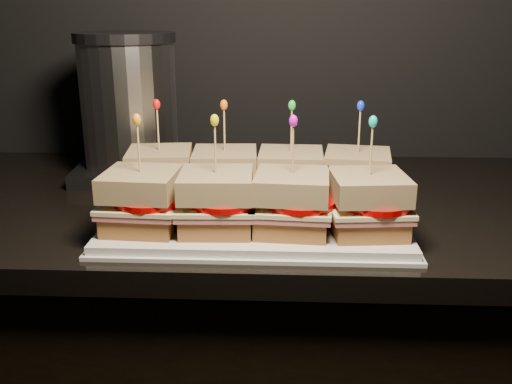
{
  "coord_description": "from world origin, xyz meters",
  "views": [
    {
      "loc": [
        -0.72,
        0.72,
        1.26
      ],
      "look_at": [
        -0.76,
        1.55,
        0.99
      ],
      "focal_mm": 40.0,
      "sensor_mm": 36.0,
      "label": 1
    }
  ],
  "objects": [
    {
      "name": "sandwich_4_bread_bot",
      "position": [
        -0.92,
        1.49,
        0.96
      ],
      "size": [
        0.11,
        0.11,
        0.03
      ],
      "primitive_type": "cube",
      "rotation": [
        0.0,
        0.0,
        -0.06
      ],
      "color": "brown",
      "rests_on": "platter"
    },
    {
      "name": "sandwich_3_bread_top",
      "position": [
        -0.6,
        1.62,
        1.02
      ],
      "size": [
        0.12,
        0.12,
        0.03
      ],
      "primitive_type": "cube",
      "rotation": [
        0.0,
        0.0,
        -0.14
      ],
      "color": "#532D12",
      "rests_on": "sandwich_3_tomato"
    },
    {
      "name": "sandwich_5_pick",
      "position": [
        -0.81,
        1.49,
        1.07
      ],
      "size": [
        0.0,
        0.0,
        0.09
      ],
      "primitive_type": "cylinder",
      "color": "tan",
      "rests_on": "sandwich_5_bread_top"
    },
    {
      "name": "sandwich_0_ham",
      "position": [
        -0.92,
        1.62,
        0.98
      ],
      "size": [
        0.12,
        0.12,
        0.01
      ],
      "primitive_type": "cube",
      "rotation": [
        0.0,
        0.0,
        0.11
      ],
      "color": "#CC6C6E",
      "rests_on": "sandwich_0_bread_bot"
    },
    {
      "name": "sandwich_3_cheese",
      "position": [
        -0.6,
        1.62,
        0.99
      ],
      "size": [
        0.13,
        0.12,
        0.01
      ],
      "primitive_type": "cube",
      "rotation": [
        0.0,
        0.0,
        -0.14
      ],
      "color": "beige",
      "rests_on": "sandwich_3_ham"
    },
    {
      "name": "sandwich_1_bread_top",
      "position": [
        -0.81,
        1.62,
        1.02
      ],
      "size": [
        0.11,
        0.11,
        0.03
      ],
      "primitive_type": "cube",
      "rotation": [
        0.0,
        0.0,
        0.05
      ],
      "color": "#532D12",
      "rests_on": "sandwich_1_tomato"
    },
    {
      "name": "sandwich_4_pick",
      "position": [
        -0.92,
        1.49,
        1.07
      ],
      "size": [
        0.0,
        0.0,
        0.09
      ],
      "primitive_type": "cylinder",
      "color": "tan",
      "rests_on": "sandwich_4_bread_top"
    },
    {
      "name": "sandwich_7_pick",
      "position": [
        -0.6,
        1.49,
        1.07
      ],
      "size": [
        0.0,
        0.0,
        0.09
      ],
      "primitive_type": "cylinder",
      "color": "tan",
      "rests_on": "sandwich_7_bread_top"
    },
    {
      "name": "sandwich_6_bread_top",
      "position": [
        -0.7,
        1.49,
        1.02
      ],
      "size": [
        0.11,
        0.11,
        0.03
      ],
      "primitive_type": "cube",
      "rotation": [
        0.0,
        0.0,
        -0.07
      ],
      "color": "#532D12",
      "rests_on": "sandwich_6_tomato"
    },
    {
      "name": "granite_slab",
      "position": [
        -0.47,
        1.7,
        0.91
      ],
      "size": [
        2.35,
        0.63,
        0.04
      ],
      "primitive_type": "cube",
      "color": "black",
      "rests_on": "cabinet"
    },
    {
      "name": "sandwich_7_tomato",
      "position": [
        -0.58,
        1.48,
        1.0
      ],
      "size": [
        0.1,
        0.1,
        0.01
      ],
      "primitive_type": "cylinder",
      "color": "#B60504",
      "rests_on": "sandwich_7_cheese"
    },
    {
      "name": "sandwich_2_tomato",
      "position": [
        -0.69,
        1.61,
        1.0
      ],
      "size": [
        0.1,
        0.1,
        0.01
      ],
      "primitive_type": "cylinder",
      "color": "#B60504",
      "rests_on": "sandwich_2_cheese"
    },
    {
      "name": "sandwich_5_bread_bot",
      "position": [
        -0.81,
        1.49,
        0.96
      ],
      "size": [
        0.1,
        0.1,
        0.03
      ],
      "primitive_type": "cube",
      "rotation": [
        0.0,
        0.0,
        0.03
      ],
      "color": "brown",
      "rests_on": "platter"
    },
    {
      "name": "appliance",
      "position": [
        -1.02,
        1.81,
        1.07
      ],
      "size": [
        0.22,
        0.18,
        0.28
      ],
      "primitive_type": null,
      "color": "silver",
      "rests_on": "granite_slab"
    },
    {
      "name": "sandwich_1_ham",
      "position": [
        -0.81,
        1.62,
        0.98
      ],
      "size": [
        0.12,
        0.11,
        0.01
      ],
      "primitive_type": "cube",
      "rotation": [
        0.0,
        0.0,
        0.05
      ],
      "color": "#CC6C6E",
      "rests_on": "sandwich_1_bread_bot"
    },
    {
      "name": "sandwich_6_frill",
      "position": [
        -0.7,
        1.49,
        1.11
      ],
      "size": [
        0.01,
        0.01,
        0.02
      ],
      "primitive_type": "ellipsoid",
      "color": "#D110CC",
      "rests_on": "sandwich_6_pick"
    },
    {
      "name": "sandwich_4_cheese",
      "position": [
        -0.92,
        1.49,
        0.99
      ],
      "size": [
        0.12,
        0.12,
        0.01
      ],
      "primitive_type": "cube",
      "rotation": [
        0.0,
        0.0,
        -0.06
      ],
      "color": "beige",
      "rests_on": "sandwich_4_ham"
    },
    {
      "name": "sandwich_1_tomato",
      "position": [
        -0.8,
        1.61,
        1.0
      ],
      "size": [
        0.1,
        0.1,
        0.01
      ],
      "primitive_type": "cylinder",
      "color": "#B60504",
      "rests_on": "sandwich_1_cheese"
    },
    {
      "name": "sandwich_2_frill",
      "position": [
        -0.7,
        1.62,
        1.11
      ],
      "size": [
        0.01,
        0.01,
        0.02
      ],
      "primitive_type": "ellipsoid",
      "color": "green",
      "rests_on": "sandwich_2_pick"
    },
    {
      "name": "sandwich_5_ham",
      "position": [
        -0.81,
        1.49,
        0.98
      ],
      "size": [
        0.11,
        0.11,
        0.01
      ],
      "primitive_type": "cube",
      "rotation": [
        0.0,
        0.0,
        0.03
      ],
      "color": "#CC6C6E",
      "rests_on": "sandwich_5_bread_bot"
    },
    {
      "name": "sandwich_1_cheese",
      "position": [
        -0.81,
        1.62,
        0.99
      ],
      "size": [
        0.12,
        0.11,
        0.01
      ],
      "primitive_type": "cube",
      "rotation": [
        0.0,
        0.0,
        0.05
      ],
      "color": "beige",
      "rests_on": "sandwich_1_ham"
    },
    {
      "name": "sandwich_1_bread_bot",
      "position": [
        -0.81,
        1.62,
        0.96
      ],
      "size": [
        0.11,
        0.11,
        0.03
      ],
      "primitive_type": "cube",
      "rotation": [
        0.0,
        0.0,
        0.05
      ],
      "color": "brown",
      "rests_on": "platter"
    },
    {
      "name": "sandwich_0_bread_bot",
      "position": [
        -0.92,
        1.62,
        0.96
      ],
      "size": [
        0.11,
        0.11,
        0.03
      ],
      "primitive_type": "cube",
      "rotation": [
        0.0,
        0.0,
        0.11
      ],
      "color": "brown",
      "rests_on": "platter"
    },
    {
      "name": "sandwich_3_pick",
      "position": [
        -0.6,
        1.62,
        1.07
      ],
      "size": [
        0.0,
        0.0,
        0.09
      ],
      "primitive_type": "cylinder",
      "color": "tan",
      "rests_on": "sandwich_3_bread_top"
    },
    {
      "name": "sandwich_3_tomato",
      "position": [
        -0.58,
        1.61,
        1.0
      ],
      "size": [
        0.1,
        0.1,
        0.01
      ],
      "primitive_type": "cylinder",
      "color": "#B60504",
      "rests_on": "sandwich_3_cheese"
    },
    {
      "name": "sandwich_2_pick",
      "position": [
        -0.7,
        1.62,
        1.07
      ],
      "size": [
        0.0,
        0.0,
        0.09
      ],
      "primitive_type": "cylinder",
      "color": "tan",
      "rests_on": "sandwich_2_bread_top"
    },
    {
      "name": "sandwich_6_ham",
      "position": [
        -0.7,
        1.49,
        0.98
      ],
      "size": [
        0.12,
        0.11,
        0.01
      ],
      "primitive_type": "cube",
      "rotation": [
        0.0,
        0.0,
        -0.07
      ],
      "color": "#CC6C6E",
      "rests_on": "sandwich_6_bread_bot"
    },
    {
      "name": "sandwich_2_bread_top",
      "position": [
        -0.7,
        1.62,
        1.02
      ],
      "size": [
        0.11,
        0.11,
        0.03
      ],
      "primitive_type": "cube",
      "rotation": [
        0.0,
        0.0,
        -0.03
      ],
      "color": "#532D12",
      "rests_on": "sandwich_2_tomato"
    },
    {
      "name": "sandwich_5_tomato",
      "position": [
        -0.8,
        1.48,
        1.0
      ],
      "size": [
        0.1,
        0.1,
        0.01
      ],
      "primitive_type": "cylinder",
      "color": "#B60504",
      "rests_on": "sandwich_5_cheese"
    },
    {
      "name": "sandwich_4_bread_top",
      "position": [
        -0.92,
        1.49,
        1.02
      ],
      "size": [
        0.11,
        0.11,
        0.03
      ],
      "primitive_type": "cube",
      "rotation": [
        0.0,
        0.0,
        -0.06
      ],
      "color": "#532D12",
      "rests_on": "sandwich_4_tomato"
    },
    {
      "name": "sandwich_7_ham",
      "position": [
        -0.6,
        1.49,
        0.98
      ],
      "size": [
        0.12,
        0.12,
        0.01
      ],
      "primitive_type": "cube",
      "rotation": [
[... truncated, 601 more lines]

